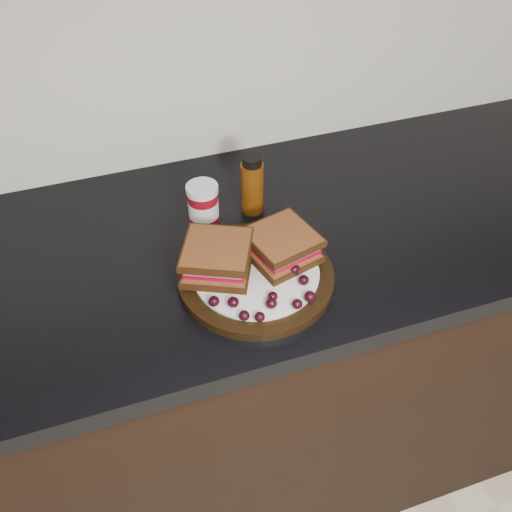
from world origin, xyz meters
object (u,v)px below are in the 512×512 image
at_px(plate, 256,277).
at_px(condiment_jar, 203,205).
at_px(sandwich_left, 217,258).
at_px(oil_bottle, 252,184).

height_order(plate, condiment_jar, condiment_jar).
bearing_deg(sandwich_left, plate, 1.63).
height_order(plate, oil_bottle, oil_bottle).
bearing_deg(oil_bottle, sandwich_left, -125.74).
xyz_separation_m(sandwich_left, oil_bottle, (0.12, 0.17, 0.01)).
distance_m(plate, oil_bottle, 0.21).
xyz_separation_m(sandwich_left, condiment_jar, (0.02, 0.16, -0.00)).
bearing_deg(sandwich_left, condiment_jar, 108.95).
relative_size(sandwich_left, oil_bottle, 0.91).
distance_m(sandwich_left, condiment_jar, 0.16).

